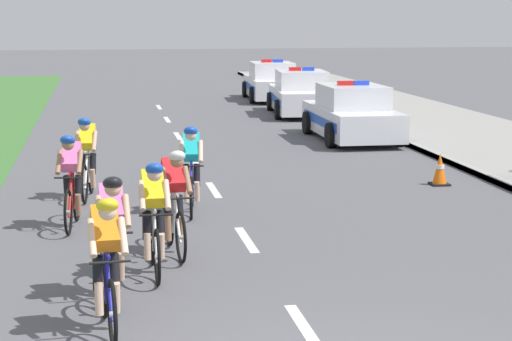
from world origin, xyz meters
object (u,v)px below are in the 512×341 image
object	(u,v)px
cyclist_fifth	(72,179)
cyclist_seventh	(87,156)
cyclist_fourth	(174,200)
traffic_cone_near	(440,170)
cyclist_sixth	(191,168)
police_car_third	(272,83)
police_car_second	(301,94)
cyclist_lead	(107,261)
cyclist_third	(154,216)
police_car_nearest	(352,115)
cyclist_second	(113,234)

from	to	relation	value
cyclist_fifth	cyclist_seventh	world-z (taller)	same
cyclist_fourth	traffic_cone_near	xyz separation A→B (m)	(5.61, 4.42, -0.48)
cyclist_sixth	cyclist_seventh	xyz separation A→B (m)	(-1.75, 1.58, 0.00)
cyclist_sixth	police_car_third	bearing A→B (deg)	75.56
cyclist_fifth	police_car_second	world-z (taller)	police_car_second
cyclist_lead	cyclist_third	xyz separation A→B (m)	(0.62, 2.14, 0.00)
police_car_second	cyclist_fifth	bearing A→B (deg)	-114.70
cyclist_lead	cyclist_fifth	bearing A→B (deg)	95.65
police_car_nearest	police_car_third	size ratio (longest dim) A/B	0.98
cyclist_fourth	cyclist_fifth	size ratio (longest dim) A/B	1.00
cyclist_lead	police_car_nearest	world-z (taller)	police_car_nearest
cyclist_sixth	cyclist_seventh	distance (m)	2.36
cyclist_seventh	cyclist_third	bearing A→B (deg)	-80.20
cyclist_fifth	cyclist_seventh	bearing A→B (deg)	84.66
cyclist_third	cyclist_sixth	size ratio (longest dim) A/B	1.00
police_car_second	police_car_third	world-z (taller)	same
cyclist_lead	cyclist_fifth	size ratio (longest dim) A/B	1.00
cyclist_second	police_car_nearest	bearing A→B (deg)	63.21
police_car_nearest	cyclist_third	bearing A→B (deg)	-116.45
cyclist_third	cyclist_second	bearing A→B (deg)	-121.18
cyclist_fourth	police_car_nearest	size ratio (longest dim) A/B	0.39
cyclist_fifth	police_car_nearest	distance (m)	11.64
cyclist_lead	cyclist_fifth	distance (m)	5.03
cyclist_lead	cyclist_sixth	world-z (taller)	same
police_car_second	police_car_third	distance (m)	5.30
cyclist_fourth	police_car_second	distance (m)	18.27
police_car_nearest	cyclist_fifth	bearing A→B (deg)	-127.74
cyclist_lead	police_car_second	world-z (taller)	police_car_second
cyclist_lead	cyclist_second	world-z (taller)	same
cyclist_lead	cyclist_seventh	size ratio (longest dim) A/B	1.00
cyclist_fourth	police_car_third	world-z (taller)	police_car_third
cyclist_fifth	police_car_second	bearing A→B (deg)	65.30
traffic_cone_near	cyclist_sixth	bearing A→B (deg)	-160.89
cyclist_seventh	police_car_third	bearing A→B (deg)	69.47
cyclist_second	cyclist_fourth	world-z (taller)	same
cyclist_third	cyclist_fifth	size ratio (longest dim) A/B	1.00
cyclist_third	cyclist_sixth	xyz separation A→B (m)	(0.85, 3.64, 0.00)
police_car_nearest	police_car_second	world-z (taller)	same
police_car_third	cyclist_seventh	bearing A→B (deg)	-110.53
cyclist_third	cyclist_fifth	bearing A→B (deg)	111.33
cyclist_fourth	cyclist_seventh	bearing A→B (deg)	106.41
cyclist_lead	cyclist_sixth	xyz separation A→B (m)	(1.48, 5.77, 0.00)
cyclist_lead	cyclist_second	xyz separation A→B (m)	(0.08, 1.24, 0.00)
cyclist_seventh	police_car_third	size ratio (longest dim) A/B	0.38
cyclist_lead	cyclist_sixth	distance (m)	5.96
traffic_cone_near	cyclist_lead	bearing A→B (deg)	-131.11
cyclist_lead	police_car_second	distance (m)	21.54
traffic_cone_near	cyclist_third	bearing A→B (deg)	-137.78
cyclist_third	police_car_third	bearing A→B (deg)	75.75
police_car_third	police_car_second	bearing A→B (deg)	-90.01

